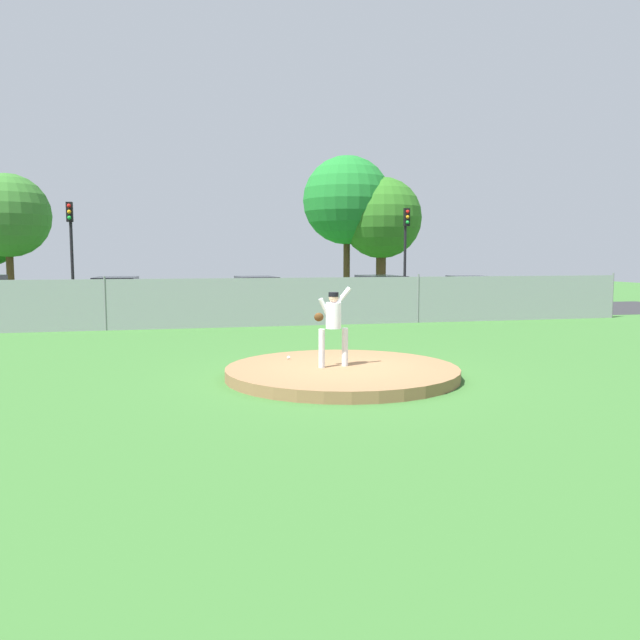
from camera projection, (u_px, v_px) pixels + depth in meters
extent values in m
plane|color=#386B2D|center=(291.00, 341.00, 19.08)|extent=(80.00, 80.00, 0.00)
cube|color=#2B2B2D|center=(255.00, 315.00, 27.31)|extent=(44.00, 7.00, 0.01)
cylinder|color=olive|center=(342.00, 372.00, 13.25)|extent=(4.89, 4.89, 0.23)
cylinder|color=silver|center=(322.00, 348.00, 13.10)|extent=(0.13, 0.13, 0.81)
cylinder|color=silver|center=(345.00, 347.00, 13.30)|extent=(0.13, 0.13, 0.81)
cylinder|color=silver|center=(333.00, 316.00, 13.13)|extent=(0.32, 0.32, 0.54)
cylinder|color=silver|center=(342.00, 298.00, 13.13)|extent=(0.42, 0.15, 0.45)
cylinder|color=silver|center=(325.00, 309.00, 13.08)|extent=(0.29, 0.13, 0.46)
ellipsoid|color=#4C2D14|center=(319.00, 317.00, 13.12)|extent=(0.20, 0.12, 0.18)
sphere|color=tan|center=(333.00, 298.00, 13.09)|extent=(0.20, 0.20, 0.20)
cylinder|color=black|center=(334.00, 294.00, 13.09)|extent=(0.21, 0.21, 0.09)
sphere|color=white|center=(289.00, 358.00, 14.21)|extent=(0.07, 0.07, 0.07)
cube|color=gray|center=(270.00, 302.00, 22.86)|extent=(28.51, 0.03, 1.76)
cylinder|color=slate|center=(105.00, 303.00, 21.58)|extent=(0.07, 0.07, 1.86)
cylinder|color=slate|center=(418.00, 298.00, 24.14)|extent=(0.07, 0.07, 1.86)
cylinder|color=slate|center=(612.00, 295.00, 26.06)|extent=(0.07, 0.07, 1.86)
cube|color=tan|center=(117.00, 301.00, 26.41)|extent=(1.98, 4.22, 0.71)
cube|color=black|center=(116.00, 285.00, 26.34)|extent=(1.76, 2.35, 0.64)
cylinder|color=black|center=(121.00, 307.00, 27.70)|extent=(1.89, 0.72, 0.64)
cylinder|color=black|center=(113.00, 312.00, 25.19)|extent=(1.89, 0.72, 0.64)
cube|color=slate|center=(471.00, 297.00, 29.70)|extent=(2.13, 4.53, 0.65)
cube|color=black|center=(471.00, 283.00, 29.63)|extent=(1.84, 2.54, 0.64)
cylinder|color=black|center=(460.00, 301.00, 31.07)|extent=(1.92, 0.77, 0.64)
cylinder|color=black|center=(483.00, 306.00, 28.39)|extent=(1.92, 0.77, 0.64)
cube|color=maroon|center=(257.00, 300.00, 27.17)|extent=(1.94, 4.47, 0.71)
cube|color=black|center=(256.00, 284.00, 27.10)|extent=(1.70, 2.50, 0.64)
cylinder|color=black|center=(251.00, 306.00, 28.50)|extent=(1.80, 0.74, 0.64)
cylinder|color=black|center=(263.00, 310.00, 25.91)|extent=(1.80, 0.74, 0.64)
cube|color=#232328|center=(381.00, 297.00, 28.33)|extent=(1.94, 4.85, 0.75)
cube|color=black|center=(381.00, 282.00, 28.26)|extent=(1.71, 2.69, 0.61)
cylinder|color=black|center=(369.00, 303.00, 29.79)|extent=(1.83, 0.71, 0.64)
cylinder|color=black|center=(393.00, 308.00, 26.94)|extent=(1.83, 0.71, 0.64)
cone|color=orange|center=(22.00, 320.00, 22.52)|extent=(0.32, 0.32, 0.55)
cube|color=black|center=(23.00, 327.00, 22.55)|extent=(0.40, 0.40, 0.03)
cylinder|color=black|center=(72.00, 257.00, 29.12)|extent=(0.14, 0.14, 5.00)
cube|color=black|center=(70.00, 212.00, 28.74)|extent=(0.28, 0.24, 0.90)
sphere|color=red|center=(69.00, 206.00, 28.59)|extent=(0.18, 0.18, 0.18)
sphere|color=orange|center=(69.00, 212.00, 28.62)|extent=(0.18, 0.18, 0.18)
sphere|color=green|center=(69.00, 218.00, 28.65)|extent=(0.18, 0.18, 0.18)
cylinder|color=black|center=(405.00, 257.00, 32.73)|extent=(0.14, 0.14, 4.98)
cube|color=black|center=(407.00, 217.00, 32.35)|extent=(0.28, 0.24, 0.90)
sphere|color=red|center=(408.00, 212.00, 32.21)|extent=(0.18, 0.18, 0.18)
sphere|color=orange|center=(408.00, 217.00, 32.24)|extent=(0.18, 0.18, 0.18)
sphere|color=green|center=(407.00, 222.00, 32.26)|extent=(0.18, 0.18, 0.18)
cylinder|color=#4C331E|center=(10.00, 275.00, 32.54)|extent=(0.36, 0.36, 3.12)
sphere|color=#347129|center=(8.00, 215.00, 32.23)|extent=(4.27, 4.27, 4.27)
cylinder|color=#4C331E|center=(347.00, 266.00, 37.05)|extent=(0.38, 0.38, 3.98)
sphere|color=#1F782C|center=(347.00, 200.00, 36.67)|extent=(5.11, 5.11, 5.11)
cylinder|color=#4C331E|center=(381.00, 273.00, 36.85)|extent=(0.58, 0.58, 3.11)
sphere|color=#2E6C1F|center=(381.00, 218.00, 36.53)|extent=(4.67, 4.67, 4.67)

